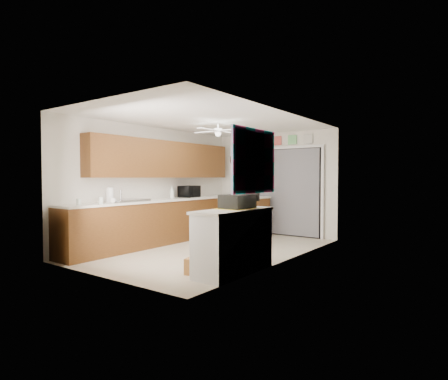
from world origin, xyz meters
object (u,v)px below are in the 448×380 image
Objects in this scene: cardboard_box at (200,266)px; navy_crate at (217,262)px; soap_bottle at (172,192)px; suitcase at (237,202)px; paper_towel_roll at (110,195)px; dog at (233,233)px; cup at (113,201)px; man at (240,198)px; microwave at (189,192)px.

cardboard_box is 1.19× the size of navy_crate.
soap_bottle is 0.54× the size of suitcase.
paper_towel_roll reaches higher than dog.
cup is 0.06× the size of man.
paper_towel_roll is at bearing 174.98° from cardboard_box.
paper_towel_roll is 2.68m from suitcase.
cardboard_box is 0.65× the size of dog.
suitcase reaches higher than dog.
man is at bearing 59.25° from paper_towel_roll.
man is at bearing 25.60° from soap_bottle.
soap_bottle is at bearing 168.05° from microwave.
suitcase is 0.85× the size of dog.
man is 0.77m from dog.
microwave is at bearing 90.94° from man.
man reaches higher than navy_crate.
man reaches higher than soap_bottle.
paper_towel_roll is at bearing 156.09° from cup.
suitcase is (2.47, 0.38, 0.06)m from cup.
cup is at bearing 176.79° from cardboard_box.
soap_bottle is 1.53m from man.
soap_bottle is 3.00m from suitcase.
soap_bottle is at bearing 96.57° from cup.
man is (1.37, 2.31, -0.12)m from paper_towel_roll.
navy_crate is at bearing -159.16° from man.
soap_bottle is 1.75m from cup.
cup is 2.56m from dog.
microwave is 1.85× the size of soap_bottle.
soap_bottle is 0.95× the size of paper_towel_roll.
paper_towel_roll is 0.14× the size of man.
dog is (1.35, 0.42, -0.85)m from soap_bottle.
microwave reaches higher than soap_bottle.
cup is 0.23× the size of suitcase.
man is 3.32× the size of dog.
cardboard_box is at bearing -38.21° from soap_bottle.
man reaches higher than cardboard_box.
dog is at bearing 169.48° from man.
navy_crate is at bearing -67.82° from dog.
cardboard_box is 2.49m from dog.
paper_towel_roll is at bearing -174.92° from navy_crate.
suitcase is (2.64, -1.90, -0.03)m from microwave.
cardboard_box reaches higher than navy_crate.
cup is 2.67m from man.
soap_bottle reaches higher than cardboard_box.
suitcase reaches higher than navy_crate.
soap_bottle reaches higher than navy_crate.
microwave is 0.85× the size of dog.
microwave is 3.21m from navy_crate.
man reaches higher than microwave.
suitcase is at bearing -134.11° from microwave.
suitcase is 1.10m from cardboard_box.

